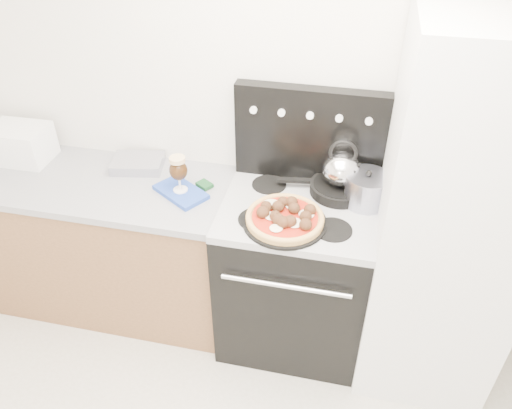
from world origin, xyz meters
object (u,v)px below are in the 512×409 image
(toaster_oven, at_px, (20,143))
(beer_glass, at_px, (179,174))
(pizza, at_px, (285,216))
(stock_pot, at_px, (366,190))
(stove_body, at_px, (295,276))
(skillet, at_px, (339,188))
(fridge, at_px, (449,224))
(pizza_pan, at_px, (285,222))
(oven_mitt, at_px, (181,192))
(tea_kettle, at_px, (342,167))
(base_cabinet, at_px, (111,246))

(toaster_oven, relative_size, beer_glass, 1.58)
(pizza, relative_size, stock_pot, 1.76)
(stove_body, xyz_separation_m, stock_pot, (0.31, 0.10, 0.56))
(beer_glass, bearing_deg, pizza, -14.44)
(skillet, bearing_deg, stove_body, -138.52)
(fridge, height_order, pizza_pan, fridge)
(pizza_pan, relative_size, stock_pot, 1.91)
(stock_pot, bearing_deg, oven_mitt, -174.00)
(stove_body, bearing_deg, toaster_oven, 175.00)
(toaster_oven, height_order, pizza_pan, toaster_oven)
(toaster_oven, bearing_deg, beer_glass, -8.87)
(oven_mitt, height_order, pizza_pan, pizza_pan)
(pizza_pan, height_order, stock_pot, stock_pot)
(oven_mitt, relative_size, beer_glass, 1.39)
(stove_body, height_order, stock_pot, stock_pot)
(fridge, height_order, stock_pot, fridge)
(oven_mitt, relative_size, stock_pot, 1.34)
(pizza_pan, distance_m, tea_kettle, 0.41)
(base_cabinet, relative_size, pizza_pan, 3.65)
(beer_glass, bearing_deg, stock_pot, 6.00)
(stove_body, relative_size, beer_glass, 4.40)
(toaster_oven, bearing_deg, stock_pot, -2.07)
(oven_mitt, relative_size, pizza_pan, 0.70)
(tea_kettle, height_order, stock_pot, tea_kettle)
(pizza_pan, height_order, pizza, pizza)
(oven_mitt, bearing_deg, base_cabinet, 177.10)
(fridge, height_order, oven_mitt, fridge)
(pizza, bearing_deg, pizza_pan, 0.00)
(skillet, bearing_deg, tea_kettle, 0.00)
(oven_mitt, xyz_separation_m, pizza_pan, (0.57, -0.15, 0.01))
(base_cabinet, bearing_deg, stock_pot, 2.92)
(base_cabinet, relative_size, beer_glass, 7.25)
(tea_kettle, bearing_deg, oven_mitt, -165.26)
(oven_mitt, height_order, stock_pot, stock_pot)
(pizza_pan, bearing_deg, base_cabinet, 170.83)
(base_cabinet, bearing_deg, pizza, -9.17)
(oven_mitt, distance_m, tea_kettle, 0.83)
(beer_glass, bearing_deg, stove_body, -0.01)
(beer_glass, xyz_separation_m, skillet, (0.79, 0.16, -0.08))
(pizza_pan, bearing_deg, oven_mitt, 165.56)
(beer_glass, height_order, stock_pot, beer_glass)
(stove_body, height_order, toaster_oven, toaster_oven)
(pizza_pan, distance_m, skillet, 0.38)
(skillet, bearing_deg, base_cabinet, -174.06)
(oven_mitt, distance_m, beer_glass, 0.11)
(oven_mitt, bearing_deg, toaster_oven, 171.93)
(toaster_oven, height_order, beer_glass, beer_glass)
(base_cabinet, distance_m, pizza, 1.20)
(fridge, xyz_separation_m, pizza, (-0.75, -0.12, 0.01))
(oven_mitt, xyz_separation_m, skillet, (0.79, 0.16, 0.03))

